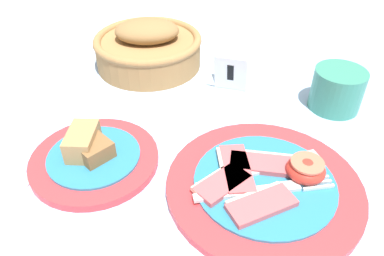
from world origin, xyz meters
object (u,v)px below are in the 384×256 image
at_px(bread_plate, 93,156).
at_px(bread_basket, 148,47).
at_px(breakfast_plate, 265,184).
at_px(sugar_cup, 337,88).
at_px(number_card, 232,71).

bearing_deg(bread_plate, bread_basket, 94.59).
bearing_deg(breakfast_plate, bread_basket, 133.32).
xyz_separation_m(bread_plate, sugar_cup, (0.34, 0.24, 0.03)).
bearing_deg(breakfast_plate, number_card, 110.59).
distance_m(bread_plate, number_card, 0.30).
bearing_deg(sugar_cup, number_card, 175.94).
bearing_deg(bread_basket, number_card, -14.38).
distance_m(sugar_cup, number_card, 0.19).
bearing_deg(number_card, bread_basket, 167.03).
xyz_separation_m(breakfast_plate, bread_plate, (-0.25, -0.01, 0.00)).
xyz_separation_m(bread_plate, bread_basket, (-0.02, 0.30, 0.03)).
height_order(breakfast_plate, bread_basket, bread_basket).
distance_m(breakfast_plate, bread_basket, 0.40).
distance_m(bread_plate, bread_basket, 0.30).
bearing_deg(breakfast_plate, sugar_cup, 67.49).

